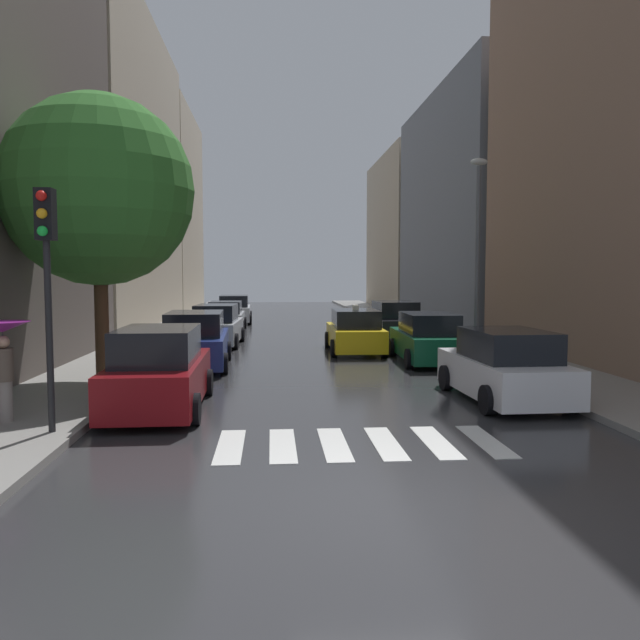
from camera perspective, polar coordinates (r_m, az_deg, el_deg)
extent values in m
cube|color=#2E2E31|center=(31.82, -1.66, -1.23)|extent=(28.00, 72.00, 0.04)
cube|color=gray|center=(32.16, -13.31, -1.11)|extent=(3.00, 72.00, 0.15)
cube|color=gray|center=(32.77, 9.77, -0.96)|extent=(3.00, 72.00, 0.15)
cube|color=silver|center=(11.14, -8.14, -11.25)|extent=(0.45, 2.20, 0.01)
cube|color=silver|center=(11.12, -3.41, -11.24)|extent=(0.45, 2.20, 0.01)
cube|color=silver|center=(11.17, 1.30, -11.17)|extent=(0.45, 2.20, 0.01)
cube|color=silver|center=(11.29, 5.94, -11.02)|extent=(0.45, 2.20, 0.01)
cube|color=silver|center=(11.48, 10.44, -10.80)|extent=(0.45, 2.20, 0.01)
cube|color=silver|center=(11.74, 14.76, -10.54)|extent=(0.45, 2.20, 0.01)
cube|color=#B2A38C|center=(38.39, -19.13, 12.34)|extent=(6.00, 19.78, 17.15)
cube|color=#B2A38C|center=(55.29, -14.48, 9.41)|extent=(6.00, 14.41, 16.31)
cube|color=slate|center=(39.58, 14.25, 9.65)|extent=(6.00, 17.61, 13.68)
cube|color=#B2A38C|center=(56.25, 8.52, 7.77)|extent=(6.00, 15.82, 13.12)
cube|color=maroon|center=(14.25, -14.27, -5.39)|extent=(1.86, 4.70, 0.90)
cube|color=black|center=(13.91, -14.49, -2.21)|extent=(1.61, 2.59, 0.74)
cylinder|color=black|center=(15.95, -16.58, -5.53)|extent=(0.23, 0.64, 0.64)
cylinder|color=black|center=(15.70, -10.12, -5.58)|extent=(0.23, 0.64, 0.64)
cylinder|color=black|center=(13.00, -19.27, -7.78)|extent=(0.23, 0.64, 0.64)
cylinder|color=black|center=(12.68, -11.32, -7.92)|extent=(0.23, 0.64, 0.64)
cube|color=navy|center=(20.50, -11.16, -2.48)|extent=(2.07, 4.86, 0.88)
cube|color=black|center=(20.19, -11.25, -0.30)|extent=(1.76, 2.70, 0.72)
cylinder|color=black|center=(22.20, -13.26, -2.78)|extent=(0.24, 0.65, 0.64)
cylinder|color=black|center=(22.05, -8.34, -2.76)|extent=(0.24, 0.65, 0.64)
cylinder|color=black|center=(19.09, -14.39, -3.92)|extent=(0.24, 0.65, 0.64)
cylinder|color=black|center=(18.92, -8.66, -3.91)|extent=(0.24, 0.65, 0.64)
cube|color=#B2B7BF|center=(26.61, -9.30, -0.99)|extent=(1.98, 4.57, 0.85)
cube|color=black|center=(26.34, -9.38, 0.63)|extent=(1.68, 2.54, 0.69)
cylinder|color=black|center=(28.23, -10.72, -1.29)|extent=(0.25, 0.65, 0.64)
cylinder|color=black|center=(28.01, -7.09, -1.29)|extent=(0.25, 0.65, 0.64)
cylinder|color=black|center=(25.31, -11.73, -1.92)|extent=(0.25, 0.65, 0.64)
cylinder|color=black|center=(25.07, -7.68, -1.93)|extent=(0.25, 0.65, 0.64)
cube|color=#B2B7BF|center=(33.36, -8.52, -0.03)|extent=(1.81, 4.18, 0.76)
cube|color=black|center=(33.11, -8.56, 1.15)|extent=(1.59, 2.30, 0.62)
cylinder|color=black|center=(34.82, -9.82, -0.26)|extent=(0.22, 0.64, 0.64)
cylinder|color=black|center=(34.70, -6.86, -0.24)|extent=(0.22, 0.64, 0.64)
cylinder|color=black|center=(32.09, -10.30, -0.63)|extent=(0.22, 0.64, 0.64)
cylinder|color=black|center=(31.95, -7.08, -0.62)|extent=(0.22, 0.64, 0.64)
cube|color=#B2B7BF|center=(38.87, -7.76, 0.62)|extent=(1.99, 4.81, 0.84)
cube|color=black|center=(38.59, -7.78, 1.72)|extent=(1.72, 2.66, 0.68)
cylinder|color=black|center=(40.49, -9.01, 0.36)|extent=(0.24, 0.65, 0.64)
cylinder|color=black|center=(40.43, -6.34, 0.38)|extent=(0.24, 0.65, 0.64)
cylinder|color=black|center=(37.36, -9.27, 0.04)|extent=(0.24, 0.65, 0.64)
cylinder|color=black|center=(37.29, -6.39, 0.06)|extent=(0.24, 0.65, 0.64)
cube|color=silver|center=(15.39, 16.28, -4.86)|extent=(1.98, 4.41, 0.83)
cube|color=black|center=(15.10, 16.65, -2.15)|extent=(1.70, 2.45, 0.68)
cylinder|color=black|center=(16.46, 11.34, -5.15)|extent=(0.24, 0.65, 0.64)
cylinder|color=black|center=(17.10, 17.29, -4.91)|extent=(0.24, 0.65, 0.64)
cylinder|color=black|center=(13.78, 14.96, -7.02)|extent=(0.24, 0.65, 0.64)
cylinder|color=black|center=(14.55, 21.83, -6.59)|extent=(0.24, 0.65, 0.64)
cube|color=#0C4C2D|center=(21.63, 9.67, -2.20)|extent=(1.97, 4.84, 0.82)
cube|color=black|center=(21.33, 9.83, -0.29)|extent=(1.68, 2.68, 0.67)
cylinder|color=black|center=(23.03, 6.62, -2.45)|extent=(0.24, 0.65, 0.64)
cylinder|color=black|center=(23.39, 11.02, -2.40)|extent=(0.24, 0.65, 0.64)
cylinder|color=black|center=(19.95, 8.07, -3.49)|extent=(0.24, 0.65, 0.64)
cylinder|color=black|center=(20.36, 13.10, -3.40)|extent=(0.24, 0.65, 0.64)
cube|color=black|center=(28.17, 6.70, -0.65)|extent=(1.93, 4.61, 0.88)
cube|color=black|center=(27.89, 6.81, 0.95)|extent=(1.68, 2.54, 0.72)
cylinder|color=black|center=(29.51, 4.31, -0.99)|extent=(0.23, 0.64, 0.64)
cylinder|color=black|center=(29.87, 7.87, -0.96)|extent=(0.23, 0.64, 0.64)
cylinder|color=black|center=(26.54, 5.38, -1.57)|extent=(0.23, 0.64, 0.64)
cylinder|color=black|center=(26.94, 9.31, -1.53)|extent=(0.23, 0.64, 0.64)
cube|color=yellow|center=(24.10, 3.16, -1.53)|extent=(1.94, 4.67, 0.80)
cube|color=black|center=(23.81, 3.23, 0.15)|extent=(1.68, 2.58, 0.65)
cube|color=#F2EDCC|center=(23.79, 3.24, 1.15)|extent=(0.21, 0.36, 0.18)
cylinder|color=black|center=(25.56, 0.71, -1.78)|extent=(0.23, 0.64, 0.64)
cylinder|color=black|center=(25.76, 4.82, -1.74)|extent=(0.23, 0.64, 0.64)
cylinder|color=black|center=(22.53, 1.26, -2.58)|extent=(0.23, 0.64, 0.64)
cylinder|color=black|center=(22.75, 5.92, -2.53)|extent=(0.23, 0.64, 0.64)
cylinder|color=gray|center=(13.46, -26.63, -6.62)|extent=(0.28, 0.28, 0.79)
cylinder|color=brown|center=(13.35, -26.73, -3.64)|extent=(0.36, 0.36, 0.62)
sphere|color=tan|center=(13.31, -26.79, -1.79)|extent=(0.25, 0.25, 0.25)
cone|color=#8C1E8C|center=(13.28, -26.83, -0.56)|extent=(1.01, 1.01, 0.20)
cylinder|color=#333338|center=(13.31, -26.78, -2.11)|extent=(0.02, 0.02, 0.72)
cylinder|color=#513823|center=(17.53, -19.14, -0.55)|extent=(0.36, 0.36, 2.88)
sphere|color=#31702A|center=(17.62, -19.42, 10.98)|extent=(4.93, 4.93, 4.93)
cylinder|color=black|center=(12.11, -23.30, -1.43)|extent=(0.12, 0.12, 3.40)
cube|color=black|center=(12.11, -23.60, 8.76)|extent=(0.30, 0.30, 0.90)
sphere|color=red|center=(11.97, -23.93, 10.25)|extent=(0.18, 0.18, 0.18)
sphere|color=#F2A519|center=(11.94, -23.88, 8.82)|extent=(0.18, 0.18, 0.18)
sphere|color=green|center=(11.91, -23.84, 7.38)|extent=(0.18, 0.18, 0.18)
cylinder|color=#595B60|center=(22.40, 14.05, 5.14)|extent=(0.16, 0.16, 6.48)
ellipsoid|color=beige|center=(22.72, 14.21, 13.72)|extent=(0.60, 0.28, 0.24)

